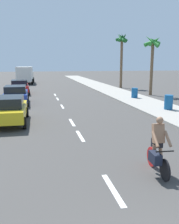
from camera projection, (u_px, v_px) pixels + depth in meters
The scene contains 17 objects.
ground_plane at pixel (59, 101), 22.13m from camera, with size 160.00×160.00×0.00m, color #423F3D.
sidewalk_strip at pixel (124, 95), 25.50m from camera, with size 3.60×80.00×0.14m, color #9E998E.
lane_stripe_1 at pixel (113, 189), 6.70m from camera, with size 0.16×1.80×0.01m, color white.
lane_stripe_2 at pixel (80, 136), 11.61m from camera, with size 0.16×1.80×0.01m, color white.
lane_stripe_3 at pixel (72, 122), 14.23m from camera, with size 0.16×1.80×0.01m, color white.
lane_stripe_4 at pixel (62, 107), 19.41m from camera, with size 0.16×1.80×0.01m, color white.
lane_stripe_5 at pixel (58, 99), 23.54m from camera, with size 0.16×1.80×0.01m, color white.
lane_stripe_6 at pixel (55, 95), 26.49m from camera, with size 0.16×1.80×0.01m, color white.
cyclist at pixel (157, 148), 7.52m from camera, with size 0.63×1.71×1.82m.
parked_car_yellow at pixel (9, 109), 13.84m from camera, with size 1.99×4.26×1.57m.
parked_car_blue at pixel (16, 94), 20.41m from camera, with size 2.15×4.53×1.57m.
parked_car_red at pixel (20, 86), 27.30m from camera, with size 2.29×4.61×1.57m.
delivery_truck at pixel (25, 75), 40.45m from camera, with size 2.86×6.33×2.80m.
palm_tree_far at pixel (153, 48), 25.44m from camera, with size 1.81×1.91×6.42m.
palm_tree_distant at pixel (122, 45), 33.07m from camera, with size 1.71×1.84×7.50m.
trash_bin_near at pixel (169, 102), 17.44m from camera, with size 0.60×0.60×1.04m, color #14518C.
trash_bin_far at pixel (135, 93), 23.31m from camera, with size 0.60×0.60×0.93m, color #14518C.
Camera 1 is at (-1.94, -1.97, 3.43)m, focal length 38.98 mm.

